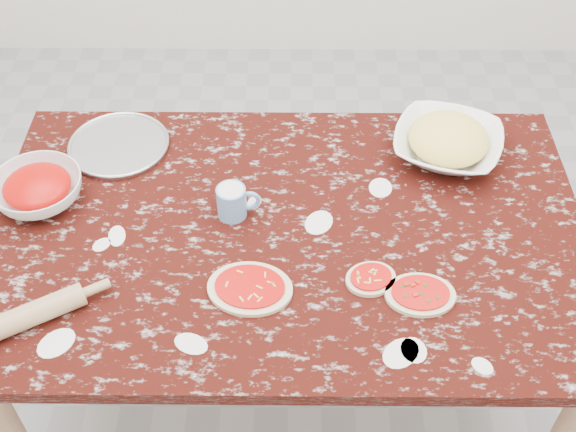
{
  "coord_description": "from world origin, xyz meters",
  "views": [
    {
      "loc": [
        0.01,
        -1.31,
        2.17
      ],
      "look_at": [
        0.0,
        0.0,
        0.8
      ],
      "focal_mm": 45.18,
      "sensor_mm": 36.0,
      "label": 1
    }
  ],
  "objects_px": {
    "cheese_bowl": "(447,145)",
    "rolling_pin": "(24,317)",
    "flour_mug": "(233,201)",
    "pizza_tray": "(119,146)",
    "sauce_bowl": "(38,190)",
    "worktable": "(288,249)"
  },
  "relations": [
    {
      "from": "worktable",
      "to": "rolling_pin",
      "type": "xyz_separation_m",
      "value": [
        -0.62,
        -0.31,
        0.11
      ]
    },
    {
      "from": "pizza_tray",
      "to": "worktable",
      "type": "bearing_deg",
      "value": -32.98
    },
    {
      "from": "cheese_bowl",
      "to": "flour_mug",
      "type": "relative_size",
      "value": 2.61
    },
    {
      "from": "pizza_tray",
      "to": "sauce_bowl",
      "type": "bearing_deg",
      "value": -128.07
    },
    {
      "from": "sauce_bowl",
      "to": "rolling_pin",
      "type": "relative_size",
      "value": 0.85
    },
    {
      "from": "worktable",
      "to": "flour_mug",
      "type": "height_order",
      "value": "flour_mug"
    },
    {
      "from": "cheese_bowl",
      "to": "rolling_pin",
      "type": "xyz_separation_m",
      "value": [
        -1.08,
        -0.62,
        -0.01
      ]
    },
    {
      "from": "flour_mug",
      "to": "pizza_tray",
      "type": "bearing_deg",
      "value": 142.64
    },
    {
      "from": "cheese_bowl",
      "to": "flour_mug",
      "type": "xyz_separation_m",
      "value": [
        -0.61,
        -0.25,
        0.01
      ]
    },
    {
      "from": "worktable",
      "to": "pizza_tray",
      "type": "relative_size",
      "value": 5.47
    },
    {
      "from": "cheese_bowl",
      "to": "sauce_bowl",
      "type": "bearing_deg",
      "value": -170.09
    },
    {
      "from": "worktable",
      "to": "flour_mug",
      "type": "relative_size",
      "value": 13.48
    },
    {
      "from": "pizza_tray",
      "to": "rolling_pin",
      "type": "bearing_deg",
      "value": -99.64
    },
    {
      "from": "pizza_tray",
      "to": "rolling_pin",
      "type": "distance_m",
      "value": 0.65
    },
    {
      "from": "pizza_tray",
      "to": "rolling_pin",
      "type": "height_order",
      "value": "rolling_pin"
    },
    {
      "from": "cheese_bowl",
      "to": "worktable",
      "type": "bearing_deg",
      "value": -146.71
    },
    {
      "from": "sauce_bowl",
      "to": "pizza_tray",
      "type": "bearing_deg",
      "value": 51.93
    },
    {
      "from": "cheese_bowl",
      "to": "pizza_tray",
      "type": "bearing_deg",
      "value": 178.49
    },
    {
      "from": "pizza_tray",
      "to": "sauce_bowl",
      "type": "relative_size",
      "value": 1.19
    },
    {
      "from": "pizza_tray",
      "to": "rolling_pin",
      "type": "relative_size",
      "value": 1.01
    },
    {
      "from": "sauce_bowl",
      "to": "cheese_bowl",
      "type": "height_order",
      "value": "same"
    },
    {
      "from": "flour_mug",
      "to": "cheese_bowl",
      "type": "bearing_deg",
      "value": 22.19
    }
  ]
}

